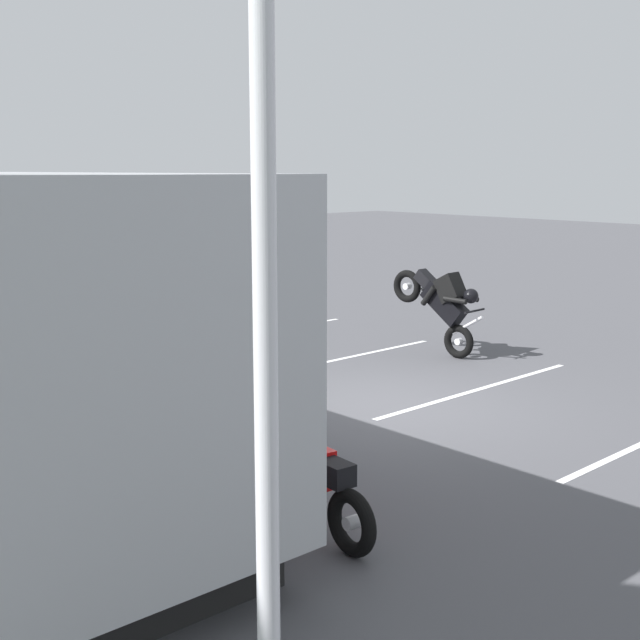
{
  "coord_description": "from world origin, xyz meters",
  "views": [
    {
      "loc": [
        -8.0,
        8.18,
        3.28
      ],
      "look_at": [
        1.16,
        0.17,
        1.1
      ],
      "focal_mm": 47.31,
      "sensor_mm": 36.0,
      "label": 1
    }
  ],
  "objects_px": {
    "spectator_far_left": "(250,377)",
    "parked_motorcycle_silver": "(302,478)",
    "stunt_motorcycle": "(442,301)",
    "spectator_left": "(176,349)",
    "spectator_centre": "(118,339)",
    "flagpole": "(258,200)"
  },
  "relations": [
    {
      "from": "spectator_left",
      "to": "spectator_centre",
      "type": "height_order",
      "value": "spectator_centre"
    },
    {
      "from": "spectator_far_left",
      "to": "spectator_centre",
      "type": "height_order",
      "value": "spectator_centre"
    },
    {
      "from": "spectator_centre",
      "to": "flagpole",
      "type": "bearing_deg",
      "value": 155.61
    },
    {
      "from": "spectator_centre",
      "to": "flagpole",
      "type": "xyz_separation_m",
      "value": [
        -7.8,
        3.54,
        2.1
      ]
    },
    {
      "from": "spectator_left",
      "to": "spectator_centre",
      "type": "xyz_separation_m",
      "value": [
        1.01,
        0.27,
        0.01
      ]
    },
    {
      "from": "spectator_far_left",
      "to": "spectator_left",
      "type": "relative_size",
      "value": 0.93
    },
    {
      "from": "spectator_far_left",
      "to": "parked_motorcycle_silver",
      "type": "distance_m",
      "value": 1.99
    },
    {
      "from": "spectator_far_left",
      "to": "flagpole",
      "type": "xyz_separation_m",
      "value": [
        -5.29,
        3.85,
        2.2
      ]
    },
    {
      "from": "spectator_centre",
      "to": "flagpole",
      "type": "relative_size",
      "value": 0.28
    },
    {
      "from": "parked_motorcycle_silver",
      "to": "spectator_centre",
      "type": "bearing_deg",
      "value": -5.67
    },
    {
      "from": "stunt_motorcycle",
      "to": "flagpole",
      "type": "xyz_separation_m",
      "value": [
        -7.54,
        9.73,
        2.21
      ]
    },
    {
      "from": "spectator_centre",
      "to": "parked_motorcycle_silver",
      "type": "relative_size",
      "value": 0.88
    },
    {
      "from": "spectator_left",
      "to": "parked_motorcycle_silver",
      "type": "distance_m",
      "value": 3.4
    },
    {
      "from": "flagpole",
      "to": "spectator_centre",
      "type": "bearing_deg",
      "value": -24.39
    },
    {
      "from": "spectator_left",
      "to": "flagpole",
      "type": "height_order",
      "value": "flagpole"
    },
    {
      "from": "spectator_far_left",
      "to": "stunt_motorcycle",
      "type": "xyz_separation_m",
      "value": [
        2.25,
        -5.88,
        -0.01
      ]
    },
    {
      "from": "spectator_left",
      "to": "flagpole",
      "type": "xyz_separation_m",
      "value": [
        -6.79,
        3.8,
        2.12
      ]
    },
    {
      "from": "spectator_centre",
      "to": "parked_motorcycle_silver",
      "type": "xyz_separation_m",
      "value": [
        -4.29,
        0.43,
        -0.6
      ]
    },
    {
      "from": "parked_motorcycle_silver",
      "to": "spectator_left",
      "type": "bearing_deg",
      "value": -11.9
    },
    {
      "from": "spectator_far_left",
      "to": "parked_motorcycle_silver",
      "type": "bearing_deg",
      "value": 157.5
    },
    {
      "from": "stunt_motorcycle",
      "to": "spectator_left",
      "type": "bearing_deg",
      "value": 97.2
    },
    {
      "from": "spectator_far_left",
      "to": "stunt_motorcycle",
      "type": "bearing_deg",
      "value": -69.09
    }
  ]
}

